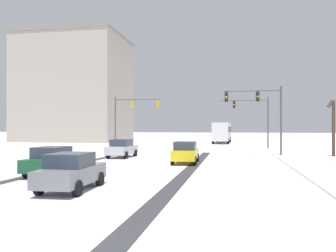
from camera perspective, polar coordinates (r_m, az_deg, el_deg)
ground_plane at (r=9.09m, az=-24.79°, el=-17.75°), size 300.00×300.00×0.00m
wheel_track_left_lane at (r=21.48m, az=3.37°, el=-7.46°), size 0.80×30.94×0.01m
wheel_track_right_lane at (r=24.05m, az=-17.22°, el=-6.66°), size 0.71×30.94×0.01m
traffic_signal_near_right at (r=33.31m, az=15.09°, el=3.11°), size 5.34×0.41×6.50m
traffic_signal_far_left at (r=43.18m, az=-6.17°, el=2.40°), size 5.77×0.59×6.50m
traffic_signal_far_right at (r=45.18m, az=14.10°, el=2.04°), size 6.10×0.63×6.50m
car_silver_lead at (r=31.10m, az=-7.62°, el=-3.67°), size 1.96×4.16×1.62m
car_yellow_cab_second at (r=25.96m, az=2.90°, el=-4.38°), size 1.93×4.15×1.62m
car_dark_green_third at (r=20.66m, az=-18.51°, el=-5.48°), size 1.88×4.12×1.62m
car_grey_fourth at (r=15.61m, az=-15.66°, el=-7.23°), size 1.93×4.15×1.62m
bus_oncoming at (r=58.72m, az=8.94°, el=-0.83°), size 2.96×11.08×3.38m
bare_tree_sidewalk_far at (r=35.38m, az=25.70°, el=-0.12°), size 1.47×1.46×5.29m
office_building_far_left_block at (r=68.37m, az=-15.04°, el=5.90°), size 18.75×15.47×19.76m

